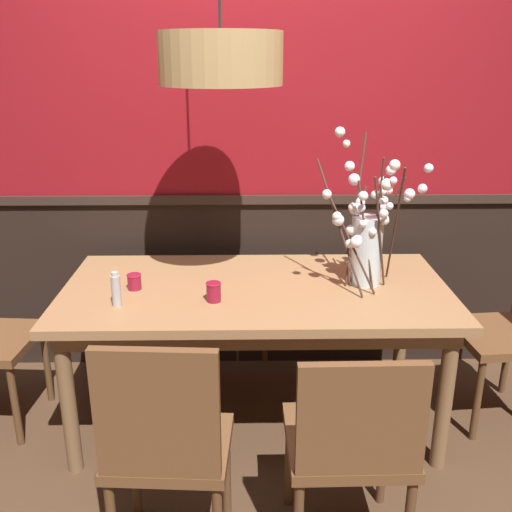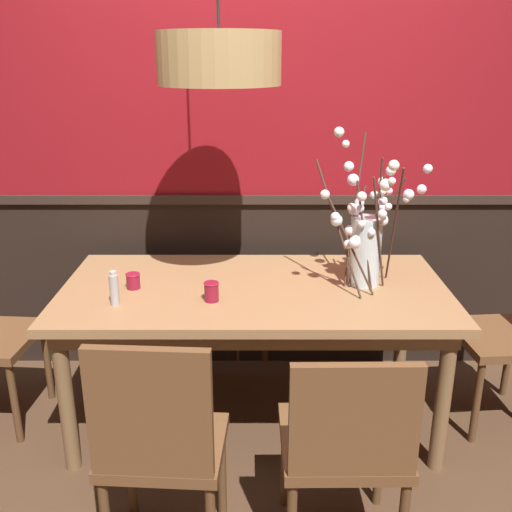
% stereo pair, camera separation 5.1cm
% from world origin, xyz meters
% --- Properties ---
extents(ground_plane, '(24.00, 24.00, 0.00)m').
position_xyz_m(ground_plane, '(0.00, 0.00, 0.00)').
color(ground_plane, '#4C3321').
extents(back_wall, '(4.65, 0.14, 2.69)m').
position_xyz_m(back_wall, '(0.00, 0.66, 1.34)').
color(back_wall, black).
rests_on(back_wall, ground).
extents(dining_table, '(1.85, 0.93, 0.75)m').
position_xyz_m(dining_table, '(0.00, 0.00, 0.66)').
color(dining_table, '#997047').
rests_on(dining_table, ground).
extents(chair_near_side_left, '(0.46, 0.41, 0.95)m').
position_xyz_m(chair_near_side_left, '(-0.33, -0.90, 0.53)').
color(chair_near_side_left, brown).
rests_on(chair_near_side_left, ground).
extents(chair_near_side_right, '(0.46, 0.44, 0.89)m').
position_xyz_m(chair_near_side_right, '(0.33, -0.87, 0.51)').
color(chair_near_side_right, brown).
rests_on(chair_near_side_right, ground).
extents(chair_far_side_right, '(0.46, 0.44, 0.91)m').
position_xyz_m(chair_far_side_right, '(0.23, 0.86, 0.52)').
color(chair_far_side_right, brown).
rests_on(chair_far_side_right, ground).
extents(chair_far_side_left, '(0.46, 0.44, 0.88)m').
position_xyz_m(chair_far_side_left, '(-0.27, 0.88, 0.50)').
color(chair_far_side_left, brown).
rests_on(chair_far_side_left, ground).
extents(vase_with_blossoms, '(0.51, 0.44, 0.74)m').
position_xyz_m(vase_with_blossoms, '(0.53, 0.04, 0.98)').
color(vase_with_blossoms, silver).
rests_on(vase_with_blossoms, dining_table).
extents(candle_holder_nearer_center, '(0.07, 0.07, 0.08)m').
position_xyz_m(candle_holder_nearer_center, '(-0.58, -0.02, 0.78)').
color(candle_holder_nearer_center, maroon).
rests_on(candle_holder_nearer_center, dining_table).
extents(candle_holder_nearer_edge, '(0.07, 0.07, 0.09)m').
position_xyz_m(candle_holder_nearer_edge, '(-0.19, -0.17, 0.79)').
color(candle_holder_nearer_edge, maroon).
rests_on(candle_holder_nearer_edge, dining_table).
extents(condiment_bottle, '(0.04, 0.04, 0.16)m').
position_xyz_m(condiment_bottle, '(-0.62, -0.21, 0.82)').
color(condiment_bottle, '#ADADB2').
rests_on(condiment_bottle, dining_table).
extents(pendant_lamp, '(0.53, 0.53, 1.01)m').
position_xyz_m(pendant_lamp, '(-0.15, 0.00, 1.79)').
color(pendant_lamp, tan).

